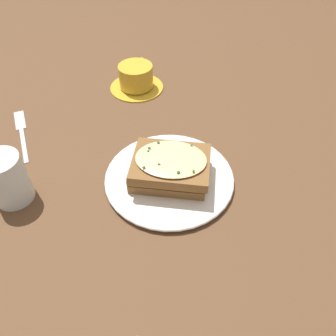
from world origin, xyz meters
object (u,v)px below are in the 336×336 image
at_px(water_glass, 7,179).
at_px(sandwich, 169,167).
at_px(teacup_with_saucer, 136,78).
at_px(dinner_plate, 168,179).
at_px(fork, 21,129).

bearing_deg(water_glass, sandwich, 134.63).
bearing_deg(teacup_with_saucer, sandwich, -153.73).
relative_size(teacup_with_saucer, water_glass, 1.46).
distance_m(dinner_plate, sandwich, 0.03).
bearing_deg(teacup_with_saucer, fork, 136.85).
distance_m(sandwich, teacup_with_saucer, 0.34).
bearing_deg(sandwich, water_glass, -45.37).
height_order(dinner_plate, teacup_with_saucer, teacup_with_saucer).
distance_m(sandwich, water_glass, 0.28).
height_order(dinner_plate, fork, dinner_plate).
xyz_separation_m(teacup_with_saucer, water_glass, (0.41, 0.07, 0.02)).
distance_m(sandwich, fork, 0.37).
bearing_deg(fork, dinner_plate, -47.80).
bearing_deg(water_glass, dinner_plate, 135.16).
xyz_separation_m(dinner_plate, sandwich, (0.00, 0.00, 0.03)).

